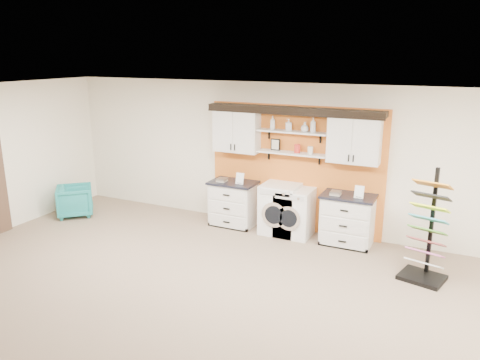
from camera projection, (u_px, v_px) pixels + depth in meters
The scene contains 22 objects.
floor at pixel (185, 333), 5.74m from camera, with size 10.00×10.00×0.00m, color gray.
ceiling at pixel (177, 104), 5.00m from camera, with size 10.00×10.00×0.00m, color white.
wall_back at pixel (295, 158), 8.85m from camera, with size 10.00×10.00×0.00m, color #F0E6CF.
accent_panel at pixel (294, 169), 8.87m from camera, with size 3.40×0.07×2.40m, color orange.
upper_cabinet_left at pixel (237, 130), 9.01m from camera, with size 0.90×0.35×0.84m.
upper_cabinet_right at pixel (354, 139), 8.08m from camera, with size 0.90×0.35×0.84m.
shelf_lower at pixel (292, 153), 8.64m from camera, with size 1.32×0.28×0.03m, color white.
shelf_upper at pixel (293, 132), 8.54m from camera, with size 1.32×0.28×0.03m, color white.
crown_molding at pixel (293, 110), 8.44m from camera, with size 3.30×0.41×0.13m.
picture_frame at pixel (275, 145), 8.80m from camera, with size 0.18×0.02×0.22m.
canister_red at pixel (297, 149), 8.58m from camera, with size 0.11×0.11×0.16m, color red.
canister_cream at pixel (310, 150), 8.47m from camera, with size 0.10×0.10×0.14m, color silver.
base_cabinet_left at pixel (234, 203), 9.26m from camera, with size 0.91×0.66×0.89m.
base_cabinet_right at pixel (347, 219), 8.32m from camera, with size 0.93×0.66×0.92m.
washer at pixel (280, 209), 8.84m from camera, with size 0.68×0.71×0.95m.
dryer at pixel (295, 212), 8.72m from camera, with size 0.64×0.71×0.90m.
sample_rack at pixel (426, 246), 6.98m from camera, with size 0.73×0.66×1.71m.
armchair at pixel (75, 201), 9.82m from camera, with size 0.68×0.70×0.64m, color teal.
soap_bottle_a at pixel (273, 123), 8.66m from camera, with size 0.10×0.10×0.25m, color silver.
soap_bottle_b at pixel (289, 125), 8.54m from camera, with size 0.10×0.10×0.22m, color silver.
soap_bottle_c at pixel (305, 127), 8.41m from camera, with size 0.14×0.14×0.18m, color silver.
soap_bottle_d at pixel (313, 125), 8.34m from camera, with size 0.10×0.10×0.27m, color silver.
Camera 1 is at (2.78, -4.26, 3.33)m, focal length 35.00 mm.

